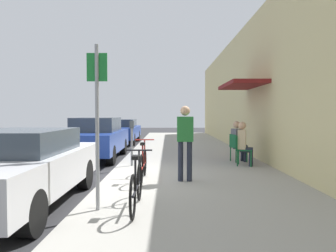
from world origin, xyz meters
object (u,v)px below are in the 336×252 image
cafe_chair_0 (240,148)px  seated_patron_0 (243,142)px  parked_car_0 (18,166)px  seated_patron_1 (237,140)px  cafe_chair_1 (235,146)px  parked_car_2 (120,131)px  street_sign (96,114)px  parked_car_1 (95,138)px  bicycle_1 (142,164)px  pedestrian_standing (184,137)px  parking_meter (130,140)px  bicycle_0 (135,187)px

cafe_chair_0 → seated_patron_0: seated_patron_0 is taller
parked_car_0 → seated_patron_1: bearing=42.9°
cafe_chair_1 → cafe_chair_0: bearing=-89.9°
parked_car_2 → seated_patron_0: 9.75m
parked_car_2 → street_sign: 12.90m
parked_car_2 → parked_car_1: bearing=-90.0°
parked_car_1 → seated_patron_0: size_ratio=3.41×
parked_car_2 → street_sign: (1.50, -12.78, 0.93)m
parked_car_0 → parked_car_2: size_ratio=1.00×
parked_car_0 → parked_car_2: parked_car_0 is taller
bicycle_1 → pedestrian_standing: size_ratio=1.01×
parked_car_2 → bicycle_1: (2.04, -10.49, -0.23)m
parked_car_0 → parked_car_1: parked_car_1 is taller
parking_meter → pedestrian_standing: (1.45, -2.14, 0.23)m
bicycle_0 → cafe_chair_0: size_ratio=1.97×
parked_car_2 → seated_patron_1: bearing=-57.8°
seated_patron_0 → pedestrian_standing: bearing=-130.5°
parked_car_0 → street_sign: bearing=-21.3°
parking_meter → cafe_chair_0: (3.23, 0.03, -0.26)m
parked_car_0 → street_sign: street_sign is taller
parked_car_0 → bicycle_0: parked_car_0 is taller
seated_patron_1 → pedestrian_standing: (-1.85, -2.93, 0.30)m
parking_meter → cafe_chair_0: bearing=0.6°
bicycle_1 → pedestrian_standing: 1.16m
parked_car_0 → cafe_chair_1: parked_car_0 is taller
parked_car_2 → pedestrian_standing: size_ratio=2.59×
street_sign → pedestrian_standing: bearing=55.3°
parked_car_2 → seated_patron_1: 9.09m
cafe_chair_1 → pedestrian_standing: size_ratio=0.51×
street_sign → seated_patron_0: bearing=52.3°
bicycle_1 → parked_car_2: bearing=101.0°
parked_car_1 → pedestrian_standing: bearing=-55.6°
bicycle_0 → bicycle_1: (-0.07, 2.24, 0.00)m
parked_car_0 → parked_car_2: bearing=90.0°
street_sign → cafe_chair_1: bearing=57.1°
bicycle_1 → seated_patron_1: 3.98m
cafe_chair_1 → bicycle_1: bearing=-134.5°
parked_car_0 → cafe_chair_1: 6.56m
parked_car_1 → bicycle_1: bearing=-64.3°
parked_car_1 → street_sign: bearing=-77.1°
bicycle_0 → cafe_chair_1: (2.68, 5.03, 0.14)m
parked_car_1 → bicycle_0: 6.82m
parked_car_1 → pedestrian_standing: (3.00, -4.38, 0.35)m
parked_car_0 → street_sign: size_ratio=1.69×
parking_meter → bicycle_0: bearing=-82.5°
pedestrian_standing → parked_car_1: bearing=124.4°
parked_car_0 → seated_patron_0: 6.12m
parked_car_0 → cafe_chair_0: 6.08m
parking_meter → street_sign: street_sign is taller
bicycle_0 → pedestrian_standing: size_ratio=1.01×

